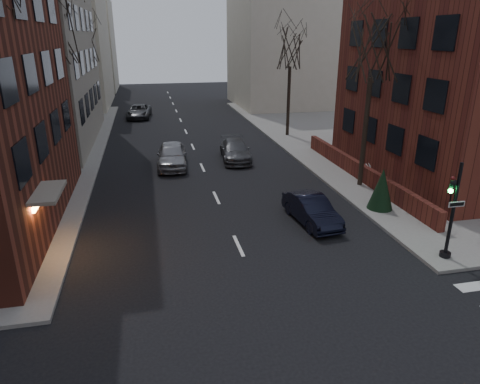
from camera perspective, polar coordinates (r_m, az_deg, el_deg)
name	(u,v)px	position (r m, az deg, el deg)	size (l,w,h in m)	color
building_right_brick	(475,89)	(30.91, 28.79, 11.92)	(12.00, 14.00, 11.00)	maroon
low_wall_right	(360,171)	(27.82, 15.73, 2.69)	(0.35, 16.00, 1.00)	maroon
building_distant_la	(44,32)	(60.47, -24.64, 18.84)	(14.00, 16.00, 18.00)	beige
building_distant_ra	(292,40)	(57.43, 6.91, 19.43)	(14.00, 14.00, 16.00)	beige
building_distant_lb	(81,46)	(76.97, -20.38, 17.82)	(10.00, 12.00, 14.00)	beige
traffic_signal	(451,217)	(18.84, 26.27, -3.03)	(0.76, 0.44, 4.00)	black
tree_left_b	(54,31)	(30.83, -23.56, 19.12)	(4.40, 4.40, 10.80)	#2D231C
tree_left_c	(83,42)	(44.69, -20.15, 18.26)	(3.96, 3.96, 9.72)	#2D231C
tree_right_a	(374,47)	(25.53, 17.38, 17.92)	(3.96, 3.96, 9.72)	#2D231C
tree_right_b	(291,48)	(38.40, 6.75, 18.48)	(3.74, 3.74, 9.18)	#2D231C
streetlamp_near	(64,116)	(27.15, -22.39, 9.33)	(0.36, 0.36, 6.28)	black
streetlamp_far	(97,81)	(46.81, -18.54, 13.80)	(0.36, 0.36, 6.28)	black
parked_sedan	(312,210)	(21.10, 9.52, -2.34)	(1.43, 4.10, 1.35)	black
car_lane_silver	(172,155)	(30.09, -9.06, 4.89)	(1.99, 4.96, 1.69)	gray
car_lane_gray	(235,151)	(31.41, -0.63, 5.56)	(2.00, 4.92, 1.43)	#44454A
car_lane_far	(139,111)	(49.24, -13.33, 10.41)	(2.39, 5.19, 1.44)	#3B3B3F
sandwich_board	(367,172)	(27.68, 16.63, 2.53)	(0.45, 0.63, 1.02)	silver
evergreen_shrub	(382,189)	(23.16, 18.37, 0.42)	(1.30, 1.30, 2.17)	#163218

